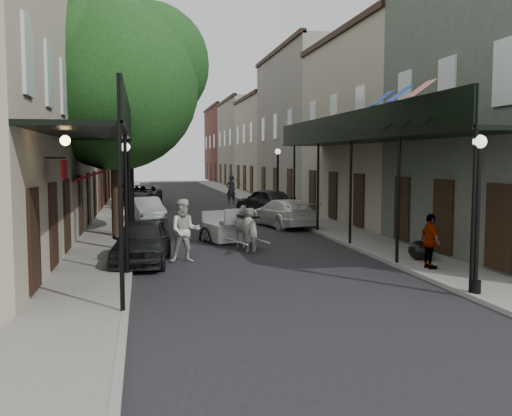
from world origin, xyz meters
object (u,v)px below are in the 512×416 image
lamppost_right_near (477,212)px  pedestrian_sidewalk_right (430,241)px  tree_near (125,79)px  lamppost_left (126,195)px  car_left_near (142,242)px  horse (249,228)px  pedestrian_sidewalk_left (125,196)px  car_right_far (266,201)px  pedestrian_walking (185,231)px  car_right_near (283,213)px  car_left_mid (146,210)px  car_left_far (142,195)px  carriage (222,215)px  tree_far (131,119)px  lamppost_right_far (278,180)px

lamppost_right_near → pedestrian_sidewalk_right: lamppost_right_near is taller
tree_near → lamppost_left: (0.10, -4.18, -4.44)m
lamppost_left → car_left_near: lamppost_left is taller
horse → pedestrian_sidewalk_left: pedestrian_sidewalk_left is taller
horse → pedestrian_sidewalk_left: (-4.79, 16.42, 0.15)m
pedestrian_sidewalk_right → car_right_far: (-0.92, 18.06, -0.15)m
lamppost_left → pedestrian_walking: size_ratio=1.85×
car_right_far → pedestrian_walking: bearing=46.7°
lamppost_left → car_right_near: bearing=42.3°
pedestrian_sidewalk_left → car_left_mid: pedestrian_sidewalk_left is taller
pedestrian_sidewalk_right → car_left_far: 27.37m
pedestrian_sidewalk_right → car_left_far: size_ratio=0.31×
tree_near → car_left_far: tree_near is taller
tree_near → lamppost_right_near: (8.30, -12.18, -4.44)m
tree_near → car_left_far: 17.88m
lamppost_left → carriage: lamppost_left is taller
car_left_far → carriage: bearing=-71.6°
pedestrian_sidewalk_right → car_left_far: bearing=16.1°
pedestrian_sidewalk_right → car_left_mid: 16.74m
tree_far → pedestrian_sidewalk_right: 25.32m
horse → carriage: size_ratio=0.71×
car_left_far → car_left_mid: bearing=-80.0°
horse → car_right_near: 7.08m
tree_far → pedestrian_sidewalk_right: (8.76, -23.24, -4.92)m
car_left_near → pedestrian_sidewalk_left: bearing=99.7°
lamppost_left → pedestrian_sidewalk_right: size_ratio=2.34×
car_left_far → car_right_far: 10.82m
tree_far → pedestrian_sidewalk_right: bearing=-69.3°
tree_near → pedestrian_sidewalk_right: bearing=-46.7°
pedestrian_sidewalk_left → car_right_near: bearing=87.9°
pedestrian_walking → car_left_far: bearing=94.6°
lamppost_right_far → car_left_near: bearing=-118.8°
carriage → car_left_mid: (-2.90, 7.32, -0.39)m
pedestrian_walking → car_left_far: (-1.33, 23.08, -0.30)m
horse → carriage: 2.48m
pedestrian_sidewalk_right → car_right_near: (-1.50, 11.54, -0.24)m
horse → car_left_mid: 10.33m
pedestrian_walking → car_right_far: size_ratio=0.45×
pedestrian_walking → car_right_far: 16.10m
pedestrian_walking → pedestrian_sidewalk_right: bearing=-23.0°
pedestrian_sidewalk_right → car_right_far: 18.08m
lamppost_right_near → carriage: 11.39m
horse → pedestrian_sidewalk_left: bearing=-89.0°
pedestrian_sidewalk_left → car_right_far: pedestrian_sidewalk_left is taller
pedestrian_sidewalk_left → car_left_near: size_ratio=0.40×
lamppost_left → pedestrian_walking: (1.83, -2.00, -1.04)m
pedestrian_sidewalk_right → car_left_near: (-8.12, 3.06, -0.22)m
lamppost_right_near → tree_far: bearing=107.7°
car_left_far → car_right_far: size_ratio=1.13×
carriage → pedestrian_walking: size_ratio=1.32×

